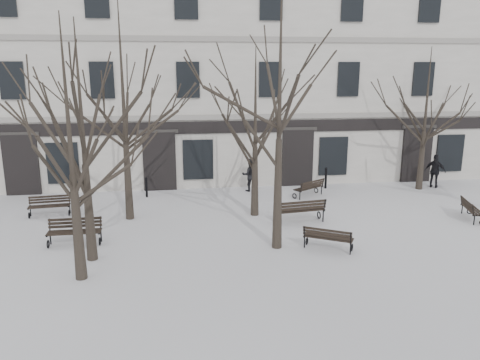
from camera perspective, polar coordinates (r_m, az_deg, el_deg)
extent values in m
plane|color=silver|center=(16.42, 1.98, -7.83)|extent=(100.00, 100.00, 0.00)
cube|color=beige|center=(28.18, -2.48, 12.58)|extent=(40.00, 10.00, 11.00)
cube|color=gray|center=(23.30, -1.27, 7.70)|extent=(40.00, 0.12, 0.25)
cube|color=gray|center=(23.21, -1.32, 16.82)|extent=(40.00, 0.12, 0.25)
cube|color=black|center=(23.34, -1.26, 6.47)|extent=(40.00, 0.10, 0.60)
cube|color=black|center=(24.58, -25.09, 1.65)|extent=(1.60, 0.22, 2.90)
cube|color=#2D2B28|center=(24.30, -25.47, 5.09)|extent=(1.90, 0.08, 0.18)
cube|color=black|center=(24.07, -20.78, 1.95)|extent=(1.50, 0.14, 2.00)
cube|color=black|center=(23.46, -9.77, 2.23)|extent=(1.60, 0.22, 2.90)
cube|color=#2D2B28|center=(23.17, -9.92, 5.85)|extent=(1.90, 0.08, 0.18)
cube|color=black|center=(23.46, -5.13, 2.50)|extent=(1.50, 0.14, 2.00)
cube|color=black|center=(24.23, 7.03, 2.69)|extent=(1.60, 0.22, 2.90)
cube|color=#2D2B28|center=(23.95, 7.15, 6.19)|extent=(1.90, 0.08, 0.18)
cube|color=black|center=(24.77, 11.28, 2.88)|extent=(1.50, 0.14, 2.00)
cube|color=black|center=(26.62, 20.71, 2.89)|extent=(1.60, 0.22, 2.90)
cube|color=#2D2B28|center=(26.37, 21.02, 6.07)|extent=(1.90, 0.08, 0.18)
cube|color=black|center=(27.57, 24.19, 3.02)|extent=(1.50, 0.14, 2.00)
cube|color=black|center=(24.17, -26.03, 10.85)|extent=(1.10, 0.14, 1.70)
cube|color=black|center=(23.26, -16.46, 11.59)|extent=(1.10, 0.14, 1.70)
cube|color=black|center=(23.02, -6.35, 12.04)|extent=(1.10, 0.14, 1.70)
cube|color=black|center=(23.21, -6.60, 20.96)|extent=(1.10, 0.14, 1.70)
cube|color=black|center=(23.47, 3.68, 12.12)|extent=(1.10, 0.14, 1.70)
cube|color=black|center=(23.66, 3.82, 20.87)|extent=(1.10, 0.14, 1.70)
cube|color=black|center=(24.57, 13.06, 11.87)|extent=(1.10, 0.14, 1.70)
cube|color=black|center=(24.75, 13.54, 20.22)|extent=(1.10, 0.14, 1.70)
cube|color=black|center=(26.25, 21.43, 11.39)|extent=(1.10, 0.14, 1.70)
cube|color=black|center=(26.41, 22.14, 19.19)|extent=(1.10, 0.14, 1.70)
cone|color=black|center=(14.11, -19.21, -5.53)|extent=(0.34, 0.34, 3.11)
cone|color=black|center=(15.40, -17.92, -3.86)|extent=(0.34, 0.34, 3.11)
cone|color=black|center=(15.60, 4.62, -1.81)|extent=(0.34, 0.34, 3.72)
cone|color=black|center=(19.12, -13.53, 0.56)|extent=(0.34, 0.34, 3.61)
cone|color=black|center=(19.16, 1.82, -0.18)|extent=(0.34, 0.34, 2.87)
cone|color=black|center=(25.01, 21.23, 2.22)|extent=(0.34, 0.34, 2.92)
torus|color=black|center=(17.30, -22.35, -7.25)|extent=(0.06, 0.29, 0.29)
cylinder|color=black|center=(17.60, -22.11, -6.58)|extent=(0.05, 0.05, 0.45)
cube|color=black|center=(17.37, -22.31, -6.08)|extent=(0.06, 0.55, 0.05)
torus|color=black|center=(16.97, -16.72, -7.19)|extent=(0.06, 0.29, 0.29)
cylinder|color=black|center=(17.28, -16.58, -6.50)|extent=(0.05, 0.05, 0.45)
cube|color=black|center=(17.04, -16.71, -5.99)|extent=(0.06, 0.55, 0.05)
cube|color=black|center=(16.97, -19.67, -6.23)|extent=(1.81, 0.12, 0.04)
cube|color=black|center=(17.10, -19.59, -6.07)|extent=(1.81, 0.12, 0.04)
cube|color=black|center=(17.23, -19.51, -5.92)|extent=(1.81, 0.12, 0.04)
cube|color=black|center=(17.36, -19.42, -5.76)|extent=(1.81, 0.12, 0.04)
cube|color=black|center=(17.36, -19.43, -5.31)|extent=(1.81, 0.07, 0.09)
cube|color=black|center=(17.34, -19.45, -4.91)|extent=(1.81, 0.07, 0.09)
cube|color=black|center=(17.32, -19.47, -4.51)|extent=(1.81, 0.07, 0.09)
cylinder|color=black|center=(17.54, -22.18, -5.18)|extent=(0.04, 0.14, 0.50)
cylinder|color=black|center=(17.22, -16.64, -5.08)|extent=(0.04, 0.14, 0.50)
torus|color=black|center=(19.29, 9.60, -4.23)|extent=(0.10, 0.32, 0.31)
cylinder|color=black|center=(18.93, 10.10, -4.31)|extent=(0.05, 0.05, 0.48)
cube|color=black|center=(19.02, 9.88, -3.45)|extent=(0.13, 0.59, 0.05)
torus|color=black|center=(18.61, 4.47, -4.74)|extent=(0.10, 0.32, 0.31)
cylinder|color=black|center=(18.24, 4.89, -4.84)|extent=(0.05, 0.05, 0.48)
cube|color=black|center=(18.34, 4.69, -3.94)|extent=(0.13, 0.59, 0.05)
cube|color=black|center=(18.86, 7.06, -3.43)|extent=(1.93, 0.36, 0.04)
cube|color=black|center=(18.73, 7.24, -3.55)|extent=(1.93, 0.36, 0.04)
cube|color=black|center=(18.60, 7.42, -3.68)|extent=(1.93, 0.36, 0.04)
cube|color=black|center=(18.47, 7.60, -3.82)|extent=(1.93, 0.36, 0.04)
cube|color=black|center=(18.39, 7.66, -3.44)|extent=(1.92, 0.30, 0.10)
cube|color=black|center=(18.33, 7.70, -3.07)|extent=(1.92, 0.30, 0.10)
cube|color=black|center=(18.27, 7.74, -2.71)|extent=(1.92, 0.30, 0.10)
cylinder|color=black|center=(18.72, 10.27, -3.06)|extent=(0.06, 0.16, 0.54)
cylinder|color=black|center=(18.02, 5.01, -3.54)|extent=(0.06, 0.16, 0.54)
torus|color=black|center=(16.22, 13.49, -8.01)|extent=(0.17, 0.25, 0.26)
cylinder|color=black|center=(15.89, 13.31, -8.16)|extent=(0.05, 0.05, 0.41)
cube|color=black|center=(15.97, 13.45, -7.27)|extent=(0.29, 0.45, 0.05)
torus|color=black|center=(16.50, 8.16, -7.38)|extent=(0.17, 0.25, 0.26)
cylinder|color=black|center=(16.17, 7.87, -7.51)|extent=(0.05, 0.05, 0.41)
cube|color=black|center=(16.25, 8.04, -6.65)|extent=(0.29, 0.45, 0.05)
cube|color=black|center=(16.27, 10.87, -6.67)|extent=(1.45, 0.90, 0.03)
cube|color=black|center=(16.15, 10.78, -6.82)|extent=(1.45, 0.90, 0.03)
cube|color=black|center=(16.04, 10.68, -6.97)|extent=(1.45, 0.90, 0.03)
cube|color=black|center=(15.92, 10.59, -7.12)|extent=(1.45, 0.90, 0.03)
cube|color=black|center=(15.84, 10.58, -6.76)|extent=(1.43, 0.85, 0.08)
cube|color=black|center=(15.79, 10.58, -6.41)|extent=(1.43, 0.85, 0.08)
cube|color=black|center=(15.73, 10.58, -6.06)|extent=(1.43, 0.85, 0.08)
cylinder|color=black|center=(15.69, 13.35, -6.94)|extent=(0.10, 0.13, 0.45)
cylinder|color=black|center=(15.97, 7.85, -6.31)|extent=(0.10, 0.13, 0.45)
torus|color=black|center=(20.89, -24.31, -3.96)|extent=(0.07, 0.27, 0.26)
cylinder|color=black|center=(21.18, -24.18, -3.50)|extent=(0.05, 0.05, 0.41)
cube|color=black|center=(20.97, -24.31, -3.09)|extent=(0.10, 0.50, 0.05)
torus|color=black|center=(20.65, -20.11, -3.76)|extent=(0.07, 0.27, 0.26)
cylinder|color=black|center=(20.94, -20.03, -3.30)|extent=(0.05, 0.05, 0.41)
cube|color=black|center=(20.73, -20.12, -2.89)|extent=(0.10, 0.50, 0.05)
cube|color=black|center=(20.64, -22.31, -3.10)|extent=(1.63, 0.25, 0.03)
cube|color=black|center=(20.76, -22.26, -3.00)|extent=(1.63, 0.25, 0.03)
cube|color=black|center=(20.88, -22.21, -2.90)|extent=(1.63, 0.25, 0.03)
cube|color=black|center=(21.00, -22.17, -2.81)|extent=(1.63, 0.25, 0.03)
cube|color=black|center=(21.01, -22.18, -2.47)|extent=(1.63, 0.20, 0.08)
cube|color=black|center=(21.00, -22.20, -2.17)|extent=(1.63, 0.20, 0.08)
cube|color=black|center=(20.99, -22.22, -1.87)|extent=(1.63, 0.20, 0.08)
cylinder|color=black|center=(21.15, -24.25, -2.44)|extent=(0.05, 0.13, 0.45)
cylinder|color=black|center=(20.91, -20.10, -2.23)|extent=(0.05, 0.13, 0.45)
torus|color=black|center=(23.16, 9.27, -1.26)|extent=(0.18, 0.25, 0.27)
cylinder|color=black|center=(22.94, 9.90, -1.23)|extent=(0.05, 0.05, 0.41)
cube|color=black|center=(22.98, 9.61, -0.65)|extent=(0.31, 0.45, 0.05)
torus|color=black|center=(22.02, 6.66, -1.95)|extent=(0.18, 0.25, 0.27)
cylinder|color=black|center=(21.78, 7.31, -1.92)|extent=(0.05, 0.05, 0.41)
cube|color=black|center=(21.84, 7.00, -1.32)|extent=(0.31, 0.45, 0.05)
cube|color=black|center=(22.53, 7.95, -0.83)|extent=(1.42, 0.97, 0.03)
cube|color=black|center=(22.45, 8.20, -0.89)|extent=(1.42, 0.97, 0.03)
cube|color=black|center=(22.36, 8.45, -0.96)|extent=(1.42, 0.97, 0.03)
cube|color=black|center=(22.28, 8.69, -1.02)|extent=(1.42, 0.97, 0.03)
cube|color=black|center=(22.23, 8.78, -0.74)|extent=(1.40, 0.93, 0.08)
cube|color=black|center=(22.19, 8.83, -0.47)|extent=(1.40, 0.93, 0.08)
cube|color=black|center=(22.15, 8.88, -0.21)|extent=(1.40, 0.93, 0.08)
cylinder|color=black|center=(22.80, 10.09, -0.31)|extent=(0.10, 0.13, 0.46)
cylinder|color=black|center=(21.64, 7.48, -0.97)|extent=(0.10, 0.13, 0.46)
cylinder|color=black|center=(20.39, 26.64, -4.41)|extent=(0.04, 0.04, 0.40)
cube|color=black|center=(20.38, 27.13, -3.89)|extent=(0.48, 0.18, 0.04)
torus|color=black|center=(21.87, 26.23, -3.42)|extent=(0.26, 0.11, 0.26)
cylinder|color=black|center=(21.75, 25.45, -3.21)|extent=(0.04, 0.04, 0.40)
cube|color=black|center=(21.75, 25.90, -2.72)|extent=(0.48, 0.18, 0.04)
cube|color=black|center=(21.12, 27.00, -3.25)|extent=(0.52, 1.55, 0.03)
cube|color=black|center=(21.08, 26.68, -3.24)|extent=(0.52, 1.55, 0.03)
cube|color=black|center=(21.04, 26.36, -3.24)|extent=(0.52, 1.55, 0.03)
cube|color=black|center=(21.00, 26.04, -3.23)|extent=(0.52, 1.55, 0.03)
cube|color=black|center=(20.96, 25.98, -2.93)|extent=(0.47, 1.54, 0.08)
cube|color=black|center=(20.93, 25.96, -2.65)|extent=(0.47, 1.54, 0.08)
cube|color=black|center=(20.90, 25.94, -2.37)|extent=(0.47, 1.54, 0.08)
cylinder|color=black|center=(20.26, 26.57, -3.40)|extent=(0.13, 0.07, 0.44)
cylinder|color=black|center=(21.63, 25.37, -2.26)|extent=(0.13, 0.07, 0.44)
cylinder|color=black|center=(22.49, -11.33, -0.96)|extent=(0.11, 0.11, 0.89)
sphere|color=black|center=(22.38, -11.39, 0.19)|extent=(0.12, 0.12, 0.12)
cylinder|color=black|center=(24.03, 10.42, 0.14)|extent=(0.12, 0.12, 0.99)
sphere|color=black|center=(23.91, 10.47, 1.34)|extent=(0.14, 0.14, 0.14)
imported|color=black|center=(23.27, 1.20, -1.33)|extent=(0.80, 0.62, 1.63)
imported|color=black|center=(25.88, 22.52, -0.85)|extent=(1.05, 0.96, 1.72)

